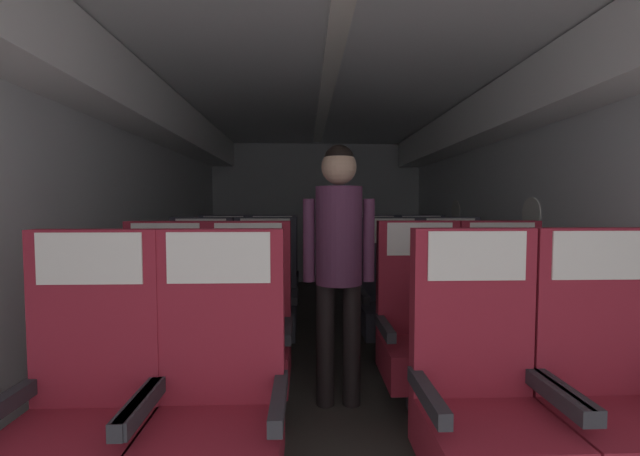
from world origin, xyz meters
The scene contains 19 objects.
ground centered at (0.00, 3.27, -0.01)m, with size 3.54×6.94×0.02m, color #3D3833.
fuselage_shell centered at (0.00, 3.53, 1.62)m, with size 3.42×6.59×2.25m.
seat_a_left_window centered at (-1.01, 1.58, 0.46)m, with size 0.53×0.47×1.12m.
seat_a_left_aisle centered at (-0.52, 1.58, 0.46)m, with size 0.53×0.47×1.12m.
seat_a_right_aisle centered at (1.02, 1.60, 0.46)m, with size 0.53×0.47×1.12m.
seat_a_right_window centered at (0.51, 1.60, 0.46)m, with size 0.53×0.47×1.12m.
seat_b_left_window centered at (-1.01, 2.43, 0.46)m, with size 0.53×0.47×1.12m.
seat_b_left_aisle centered at (-0.52, 2.43, 0.46)m, with size 0.53×0.47×1.12m.
seat_b_right_aisle centered at (1.02, 2.43, 0.46)m, with size 0.53×0.47×1.12m.
seat_b_right_window centered at (0.51, 2.44, 0.46)m, with size 0.53×0.47×1.12m.
seat_c_left_window centered at (-1.02, 3.28, 0.46)m, with size 0.53×0.47×1.12m.
seat_c_left_aisle centered at (-0.51, 3.30, 0.46)m, with size 0.53×0.47×1.12m.
seat_c_right_aisle centered at (1.01, 3.28, 0.46)m, with size 0.53×0.47×1.12m.
seat_c_right_window centered at (0.51, 3.29, 0.46)m, with size 0.53×0.47×1.12m.
seat_d_left_window centered at (-1.01, 4.13, 0.46)m, with size 0.53×0.47×1.12m.
seat_d_left_aisle centered at (-0.51, 4.14, 0.46)m, with size 0.53×0.47×1.12m.
seat_d_right_aisle centered at (1.02, 4.15, 0.46)m, with size 0.53×0.47×1.12m.
seat_d_right_window centered at (0.53, 4.13, 0.46)m, with size 0.53×0.47×1.12m.
flight_attendant centered at (0.02, 2.51, 0.97)m, with size 0.43×0.28×1.58m.
Camera 1 is at (-0.18, 0.08, 1.21)m, focal length 22.88 mm.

